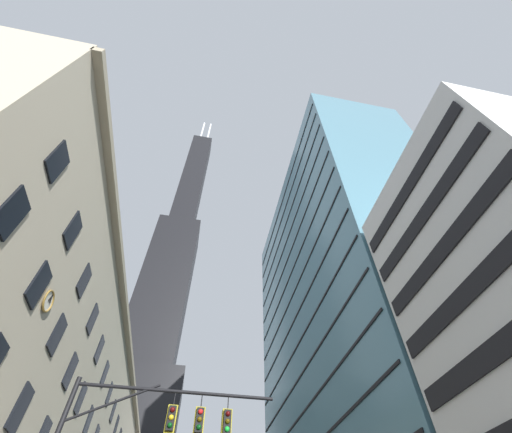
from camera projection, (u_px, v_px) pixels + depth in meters
The scene contains 2 objects.
dark_skyscraper at pixel (156, 323), 110.27m from camera, with size 24.35×24.35×216.75m.
glass_office_midrise at pixel (345, 314), 49.54m from camera, with size 16.08×42.23×59.79m.
Camera 1 is at (-2.45, -12.81, 1.52)m, focal length 23.21 mm.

